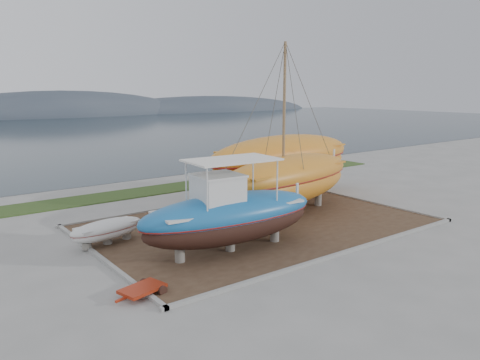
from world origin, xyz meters
TOP-DOWN VIEW (x-y plane):
  - ground at (0.00, 0.00)m, footprint 140.00×140.00m
  - dirt_patch at (0.00, 4.00)m, footprint 18.00×12.00m
  - curb_frame at (0.00, 4.00)m, footprint 18.60×12.60m
  - grass_strip at (0.00, 15.50)m, footprint 44.00×3.00m
  - sea at (0.00, 70.00)m, footprint 260.00×100.00m
  - blue_caique at (-3.90, 1.30)m, footprint 9.15×3.41m
  - white_dinghy at (-8.08, 5.72)m, footprint 4.00×2.08m
  - orange_sailboat at (2.55, 4.32)m, footprint 11.37×5.05m
  - orange_bare_hull at (5.69, 8.25)m, footprint 12.93×4.60m
  - red_trailer at (-9.23, -0.57)m, footprint 2.60×1.74m

SIDE VIEW (x-z plane):
  - ground at x=0.00m, z-range 0.00..0.00m
  - sea at x=0.00m, z-range -0.02..0.02m
  - dirt_patch at x=0.00m, z-range 0.00..0.06m
  - grass_strip at x=0.00m, z-range 0.00..0.08m
  - curb_frame at x=0.00m, z-range 0.00..0.15m
  - red_trailer at x=-9.23m, z-range 0.00..0.34m
  - white_dinghy at x=-8.08m, z-range 0.06..1.20m
  - orange_bare_hull at x=5.69m, z-range 0.06..4.23m
  - blue_caique at x=-3.90m, z-range 0.06..4.38m
  - orange_sailboat at x=2.55m, z-range 0.06..10.03m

